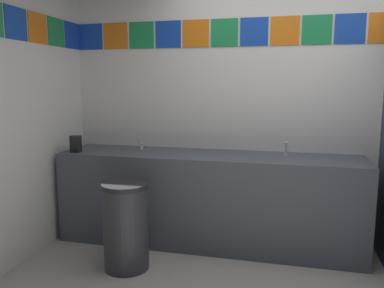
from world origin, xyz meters
The scene contains 6 objects.
wall_back centered at (0.00, 1.44, 1.37)m, with size 4.48×0.09×2.74m.
vanity_counter centered at (-0.79, 1.10, 0.44)m, with size 2.80×0.61×0.86m.
faucet_left centered at (-1.49, 1.19, 0.91)m, with size 0.04×0.10×0.14m.
faucet_right centered at (-0.09, 1.19, 0.91)m, with size 0.04×0.10×0.14m.
soap_dispenser centered at (-2.04, 0.91, 0.94)m, with size 0.09×0.09×0.16m.
trash_bin centered at (-1.34, 0.44, 0.36)m, with size 0.38×0.38×0.72m.
Camera 1 is at (-0.09, -2.37, 1.51)m, focal length 36.30 mm.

